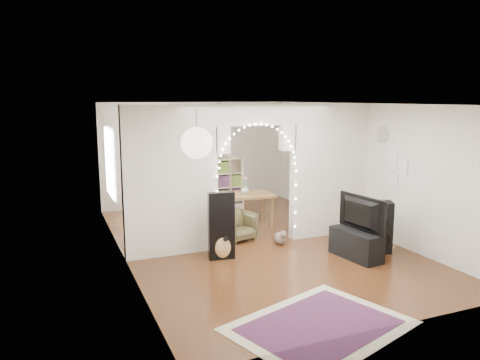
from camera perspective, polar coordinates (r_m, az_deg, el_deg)
name	(u,v)px	position (r m, az deg, el deg)	size (l,w,h in m)	color
floor	(255,243)	(9.25, 1.82, -7.69)	(7.50, 7.50, 0.00)	black
ceiling	(256,104)	(8.82, 1.92, 9.27)	(5.00, 7.50, 0.02)	white
wall_back	(197,154)	(12.41, -5.29, 3.20)	(5.00, 0.02, 2.70)	silver
wall_front	(386,223)	(5.80, 17.37, -5.04)	(5.00, 0.02, 2.70)	silver
wall_left	(122,184)	(8.24, -14.18, -0.52)	(0.02, 7.50, 2.70)	silver
wall_right	(363,168)	(10.21, 14.76, 1.44)	(0.02, 7.50, 2.70)	silver
divider_wall	(255,171)	(8.92, 1.87, 1.06)	(5.00, 0.20, 2.70)	silver
fairy_lights	(258,166)	(8.79, 2.23, 1.74)	(1.64, 0.04, 1.60)	#FFEABF
window	(110,162)	(9.98, -15.58, 2.09)	(0.04, 1.20, 1.40)	white
wall_clock	(383,134)	(9.65, 17.02, 5.34)	(0.31, 0.31, 0.03)	white
picture_frames	(395,167)	(9.41, 18.37, 1.48)	(0.02, 0.50, 0.70)	white
paper_lantern	(197,143)	(5.92, -5.31, 4.52)	(0.40, 0.40, 0.40)	white
ceiling_fan	(219,116)	(10.68, -2.57, 7.78)	(1.10, 1.10, 0.30)	#A97238
area_rug	(320,326)	(6.18, 9.72, -17.10)	(2.12, 1.60, 0.02)	maroon
guitar_case	(221,226)	(8.22, -2.29, -5.61)	(0.46, 0.15, 1.20)	black
acoustic_guitar	(225,237)	(8.25, -1.90, -6.96)	(0.39, 0.21, 0.93)	tan
tabby_cat	(281,238)	(9.16, 4.97, -7.04)	(0.24, 0.49, 0.33)	brown
floor_speaker	(381,227)	(8.99, 16.81, -5.50)	(0.47, 0.44, 0.95)	black
media_console	(356,244)	(8.60, 13.95, -7.63)	(0.40, 1.00, 0.50)	black
tv	(357,214)	(8.45, 14.11, -4.01)	(1.07, 0.14, 0.62)	black
bookcase	(215,187)	(11.21, -3.01, -0.91)	(1.34, 0.34, 1.38)	#BFAF8A
dining_table	(245,197)	(10.16, 0.60, -2.09)	(1.30, 0.95, 0.76)	brown
flower_vase	(245,189)	(10.13, 0.61, -1.16)	(0.18, 0.18, 0.19)	silver
dining_chair_left	(192,206)	(11.26, -5.81, -3.19)	(0.53, 0.55, 0.50)	#494124
dining_chair_right	(238,226)	(9.39, -0.30, -5.62)	(0.60, 0.62, 0.56)	#494124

